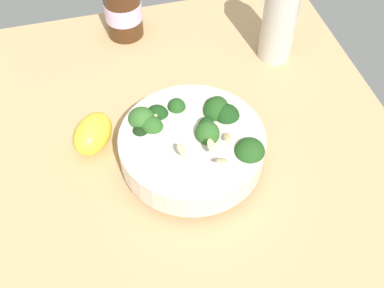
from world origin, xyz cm
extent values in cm
cube|color=tan|center=(0.00, 0.00, -1.62)|extent=(65.24, 65.24, 3.24)
cylinder|color=silver|center=(0.72, -5.41, 0.69)|extent=(11.03, 11.03, 1.38)
cylinder|color=silver|center=(0.72, -5.41, 3.45)|extent=(20.05, 20.05, 4.14)
cylinder|color=beige|center=(0.72, -5.41, 5.13)|extent=(17.25, 17.25, 0.80)
cylinder|color=#4A8F3C|center=(-2.87, 0.31, 3.72)|extent=(1.66, 1.68, 1.34)
ellipsoid|color=#194216|center=(-2.87, 0.31, 5.17)|extent=(4.41, 4.60, 3.69)
cylinder|color=#3C7A32|center=(2.94, -4.51, 4.64)|extent=(1.04, 0.91, 1.61)
ellipsoid|color=#194216|center=(2.94, -4.51, 6.15)|extent=(3.29, 3.83, 3.27)
cylinder|color=#589D47|center=(-4.16, -2.05, 3.90)|extent=(1.80, 1.71, 1.50)
ellipsoid|color=#2D6023|center=(-4.16, -2.05, 5.48)|extent=(4.55, 4.93, 3.45)
cylinder|color=#4A8F3C|center=(2.76, -5.70, 4.28)|extent=(1.35, 1.58, 1.63)
ellipsoid|color=#2D6023|center=(2.76, -5.70, 5.98)|extent=(5.28, 4.51, 4.70)
cylinder|color=#3C7A32|center=(0.08, 0.57, 3.41)|extent=(1.17, 1.28, 1.75)
ellipsoid|color=#23511C|center=(0.08, 0.57, 5.12)|extent=(3.63, 3.82, 4.26)
cylinder|color=#3C7A32|center=(7.42, -9.67, 3.75)|extent=(2.03, 1.92, 1.35)
ellipsoid|color=#23511C|center=(7.42, -9.67, 5.30)|extent=(6.07, 5.89, 4.04)
cylinder|color=#2F662B|center=(-5.22, -0.59, 3.69)|extent=(2.15, 2.05, 1.77)
ellipsoid|color=#386B2B|center=(-5.22, -0.59, 5.49)|extent=(6.00, 5.45, 4.67)
cylinder|color=#4A8F3C|center=(5.17, -1.55, 3.84)|extent=(1.79, 1.64, 1.53)
ellipsoid|color=#23511C|center=(5.17, -1.55, 5.66)|extent=(6.15, 5.55, 4.83)
cylinder|color=#4A8F3C|center=(5.21, -0.43, 3.37)|extent=(1.29, 1.16, 1.54)
ellipsoid|color=#23511C|center=(5.21, -0.43, 4.83)|extent=(3.80, 4.24, 3.60)
cylinder|color=#589D47|center=(6.46, -2.96, 4.05)|extent=(1.61, 1.69, 1.21)
ellipsoid|color=#194216|center=(6.46, -2.96, 5.59)|extent=(5.08, 5.18, 4.50)
cylinder|color=#3C7A32|center=(-5.69, -2.52, 3.50)|extent=(1.31, 1.20, 1.64)
ellipsoid|color=black|center=(-5.69, -2.52, 4.89)|extent=(3.92, 3.52, 2.96)
ellipsoid|color=#DBBC84|center=(3.06, -11.33, 7.08)|extent=(2.02, 1.55, 1.21)
ellipsoid|color=#DBBC84|center=(-1.47, -8.33, 7.15)|extent=(1.30, 1.98, 0.89)
ellipsoid|color=#DBBC84|center=(2.30, -9.00, 7.57)|extent=(1.04, 1.84, 1.10)
ellipsoid|color=#DBBC84|center=(5.01, -7.32, 6.51)|extent=(1.07, 1.87, 1.18)
ellipsoid|color=#DBBC84|center=(-3.39, -0.56, 6.13)|extent=(1.57, 2.07, 1.29)
ellipsoid|color=yellow|center=(-12.28, 1.31, 2.41)|extent=(8.24, 8.96, 4.82)
cylinder|color=#472814|center=(-3.45, 25.65, 5.10)|extent=(6.40, 6.40, 10.19)
cylinder|color=silver|center=(-3.45, 25.65, 4.99)|extent=(6.53, 6.53, 3.29)
cylinder|color=beige|center=(20.27, 13.25, 7.68)|extent=(5.56, 5.56, 15.35)
camera|label=1|loc=(-9.72, -45.09, 55.35)|focal=44.90mm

